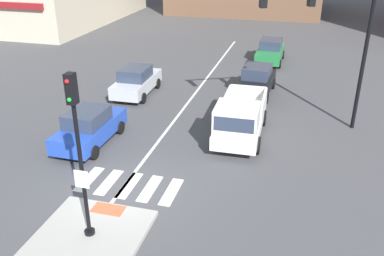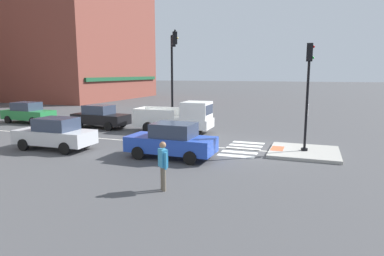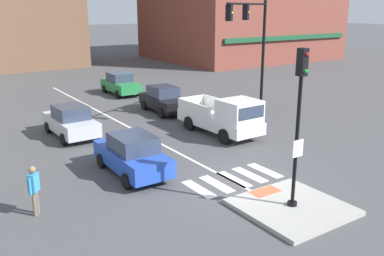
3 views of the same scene
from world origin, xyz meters
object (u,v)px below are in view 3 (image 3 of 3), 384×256
(pickup_truck_white_eastbound_mid, at_px, (225,117))
(pedestrian_at_curb_left, at_px, (34,187))
(car_silver_westbound_far, at_px, (71,121))
(car_black_eastbound_far, at_px, (164,100))
(car_blue_westbound_near, at_px, (132,154))
(traffic_light_mast, at_px, (254,37))
(signal_pole, at_px, (299,115))
(car_green_eastbound_distant, at_px, (120,84))

(pickup_truck_white_eastbound_mid, distance_m, pedestrian_at_curb_left, 11.05)
(car_silver_westbound_far, xyz_separation_m, pedestrian_at_curb_left, (-3.76, -7.86, 0.17))
(car_black_eastbound_far, bearing_deg, car_blue_westbound_near, -126.97)
(traffic_light_mast, relative_size, car_black_eastbound_far, 1.64)
(signal_pole, distance_m, car_silver_westbound_far, 12.85)
(car_green_eastbound_distant, bearing_deg, car_blue_westbound_near, -112.80)
(car_silver_westbound_far, distance_m, pedestrian_at_curb_left, 8.72)
(signal_pole, distance_m, traffic_light_mast, 12.22)
(car_black_eastbound_far, bearing_deg, car_silver_westbound_far, -163.87)
(pickup_truck_white_eastbound_mid, xyz_separation_m, pedestrian_at_curb_left, (-10.45, -3.59, 0.00))
(car_black_eastbound_far, xyz_separation_m, pickup_truck_white_eastbound_mid, (0.06, -6.19, 0.17))
(car_silver_westbound_far, distance_m, car_blue_westbound_near, 6.39)
(traffic_light_mast, height_order, car_green_eastbound_distant, traffic_light_mast)
(traffic_light_mast, distance_m, car_black_eastbound_far, 6.80)
(car_green_eastbound_distant, distance_m, car_black_eastbound_far, 6.85)
(car_blue_westbound_near, bearing_deg, car_green_eastbound_distant, 67.20)
(signal_pole, xyz_separation_m, pickup_truck_white_eastbound_mid, (3.32, 7.89, -2.25))
(car_blue_westbound_near, height_order, pickup_truck_white_eastbound_mid, pickup_truck_white_eastbound_mid)
(car_black_eastbound_far, bearing_deg, traffic_light_mast, -48.44)
(car_green_eastbound_distant, distance_m, pedestrian_at_curb_left, 19.67)
(car_green_eastbound_distant, bearing_deg, car_silver_westbound_far, -127.61)
(signal_pole, height_order, pickup_truck_white_eastbound_mid, signal_pole)
(car_silver_westbound_far, bearing_deg, signal_pole, -74.49)
(pedestrian_at_curb_left, bearing_deg, traffic_light_mast, 21.86)
(signal_pole, xyz_separation_m, car_blue_westbound_near, (-2.99, 5.78, -2.42))
(car_black_eastbound_far, height_order, car_blue_westbound_near, same)
(car_silver_westbound_far, relative_size, car_blue_westbound_near, 1.00)
(car_green_eastbound_distant, relative_size, pedestrian_at_curb_left, 2.47)
(car_silver_westbound_far, relative_size, pickup_truck_white_eastbound_mid, 0.80)
(car_black_eastbound_far, height_order, pedestrian_at_curb_left, pedestrian_at_curb_left)
(signal_pole, bearing_deg, car_black_eastbound_far, 76.97)
(signal_pole, xyz_separation_m, pedestrian_at_curb_left, (-7.13, 4.30, -2.25))
(car_green_eastbound_distant, bearing_deg, traffic_light_mast, -72.09)
(car_blue_westbound_near, bearing_deg, signal_pole, -62.65)
(pickup_truck_white_eastbound_mid, bearing_deg, car_green_eastbound_distant, 89.73)
(car_blue_westbound_near, bearing_deg, pickup_truck_white_eastbound_mid, 18.53)
(car_silver_westbound_far, xyz_separation_m, car_black_eastbound_far, (6.63, 1.92, 0.00))
(traffic_light_mast, bearing_deg, pedestrian_at_curb_left, -158.14)
(car_green_eastbound_distant, height_order, pedestrian_at_curb_left, pedestrian_at_curb_left)
(car_green_eastbound_distant, relative_size, car_black_eastbound_far, 0.98)
(signal_pole, relative_size, car_black_eastbound_far, 1.22)
(traffic_light_mast, distance_m, car_green_eastbound_distant, 12.21)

